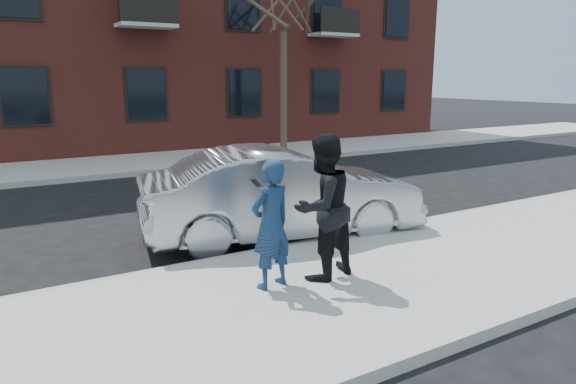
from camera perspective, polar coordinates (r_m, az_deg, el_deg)
ground at (r=7.70m, az=11.76°, el=-8.83°), size 100.00×100.00×0.00m
near_sidewalk at (r=7.50m, az=13.08°, el=-8.86°), size 50.00×3.50×0.15m
near_curb at (r=8.80m, az=4.99°, el=-5.32°), size 50.00×0.10×0.15m
far_sidewalk at (r=17.42m, az=-13.87°, el=3.32°), size 50.00×3.50×0.15m
far_curb at (r=15.73m, az=-11.95°, el=2.45°), size 50.00×0.10×0.15m
silver_sedan at (r=8.93m, az=-0.61°, el=-0.19°), size 5.09×2.59×1.60m
man_hoodie at (r=6.45m, az=-1.90°, el=-3.64°), size 0.68×0.53×1.65m
man_peacoat at (r=6.75m, az=3.84°, el=-1.69°), size 1.08×0.93×1.93m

